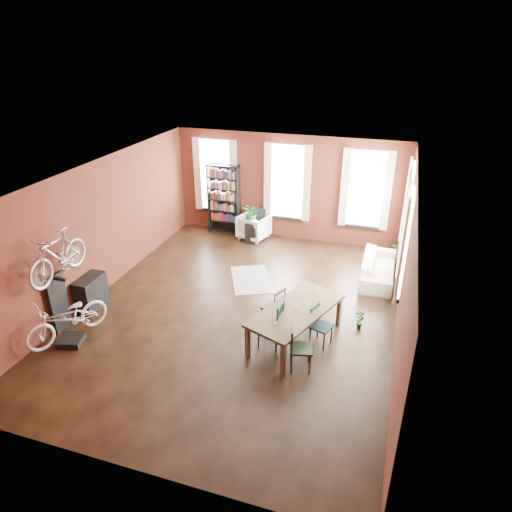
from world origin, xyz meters
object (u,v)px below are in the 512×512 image
at_px(dining_chair_c, 301,348).
at_px(console_table, 91,293).
at_px(dining_chair_b, 273,307).
at_px(bicycle_floor, 64,301).
at_px(dining_chair_a, 271,323).
at_px(bookshelf, 224,199).
at_px(dining_table, 296,325).
at_px(dining_chair_d, 321,326).
at_px(white_armchair, 254,225).
at_px(cream_sofa, 379,264).
at_px(plant_stand, 251,232).
at_px(bike_trainer, 71,340).

xyz_separation_m(dining_chair_c, console_table, (-5.09, 0.61, -0.06)).
height_order(dining_chair_b, bicycle_floor, bicycle_floor).
xyz_separation_m(dining_chair_a, console_table, (-4.34, 0.08, -0.11)).
height_order(dining_chair_a, bookshelf, bookshelf).
distance_m(dining_chair_c, bookshelf, 6.98).
relative_size(dining_chair_a, bicycle_floor, 0.59).
relative_size(bookshelf, console_table, 2.75).
height_order(dining_chair_c, console_table, dining_chair_c).
height_order(dining_table, dining_chair_d, dining_chair_d).
distance_m(dining_table, bookshelf, 6.14).
xyz_separation_m(dining_chair_c, white_armchair, (-2.75, 5.61, -0.03)).
height_order(dining_table, dining_chair_a, dining_chair_a).
bearing_deg(white_armchair, bookshelf, 4.17).
distance_m(dining_chair_d, bookshelf, 6.42).
bearing_deg(dining_chair_a, white_armchair, -154.78).
relative_size(white_armchair, cream_sofa, 0.41).
bearing_deg(bicycle_floor, white_armchair, 96.63).
height_order(dining_chair_b, console_table, dining_chair_b).
xyz_separation_m(dining_chair_b, plant_stand, (-1.85, 4.07, -0.14)).
bearing_deg(cream_sofa, dining_chair_c, 164.46).
bearing_deg(plant_stand, dining_chair_a, -67.32).
bearing_deg(dining_chair_c, dining_table, 4.59).
bearing_deg(plant_stand, cream_sofa, -17.18).
distance_m(white_armchair, bicycle_floor, 6.60).
bearing_deg(bookshelf, dining_chair_d, -50.75).
xyz_separation_m(dining_table, cream_sofa, (1.44, 3.28, 0.03)).
xyz_separation_m(dining_table, bicycle_floor, (-4.40, -1.50, 0.63)).
relative_size(dining_chair_b, cream_sofa, 0.44).
bearing_deg(bike_trainer, console_table, 106.92).
distance_m(cream_sofa, console_table, 7.15).
distance_m(dining_chair_a, cream_sofa, 4.05).
xyz_separation_m(bookshelf, plant_stand, (1.06, -0.50, -0.78)).
height_order(cream_sofa, bicycle_floor, bicycle_floor).
bearing_deg(dining_table, dining_chair_c, -49.52).
xyz_separation_m(dining_table, dining_chair_d, (0.53, 0.04, 0.05)).
distance_m(dining_chair_b, bicycle_floor, 4.28).
bearing_deg(white_armchair, cream_sofa, 174.04).
bearing_deg(plant_stand, bicycle_floor, -107.98).
bearing_deg(dining_chair_b, dining_chair_c, 58.47).
relative_size(console_table, bicycle_floor, 0.46).
bearing_deg(dining_chair_b, dining_chair_d, 94.44).
xyz_separation_m(dining_chair_d, cream_sofa, (0.91, 3.24, -0.03)).
bearing_deg(white_armchair, dining_table, 132.24).
relative_size(bookshelf, bike_trainer, 4.70).
xyz_separation_m(bookshelf, white_armchair, (1.06, -0.20, -0.67)).
xyz_separation_m(dining_chair_a, bike_trainer, (-3.94, -1.23, -0.44)).
xyz_separation_m(cream_sofa, bicycle_floor, (-5.83, -4.79, 0.60)).
relative_size(dining_table, bicycle_floor, 1.28).
xyz_separation_m(dining_chair_d, white_armchair, (-2.98, 4.74, -0.01)).
xyz_separation_m(white_armchair, bicycle_floor, (-1.94, -6.28, 0.59)).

